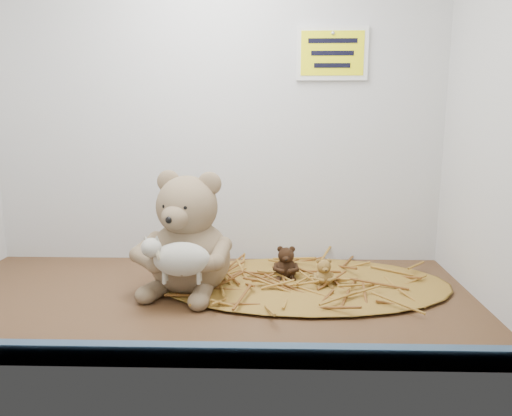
{
  "coord_description": "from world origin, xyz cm",
  "views": [
    {
      "loc": [
        14.23,
        -103.6,
        41.34
      ],
      "look_at": [
        11.31,
        1.42,
        20.21
      ],
      "focal_mm": 35.0,
      "sensor_mm": 36.0,
      "label": 1
    }
  ],
  "objects_px": {
    "mini_teddy_tan": "(324,271)",
    "main_teddy": "(189,232)",
    "toy_lamb": "(182,259)",
    "mini_teddy_brown": "(286,261)"
  },
  "relations": [
    {
      "from": "toy_lamb",
      "to": "mini_teddy_brown",
      "type": "bearing_deg",
      "value": 37.03
    },
    {
      "from": "toy_lamb",
      "to": "mini_teddy_tan",
      "type": "distance_m",
      "value": 0.33
    },
    {
      "from": "main_teddy",
      "to": "mini_teddy_tan",
      "type": "distance_m",
      "value": 0.32
    },
    {
      "from": "mini_teddy_tan",
      "to": "mini_teddy_brown",
      "type": "relative_size",
      "value": 0.83
    },
    {
      "from": "mini_teddy_tan",
      "to": "main_teddy",
      "type": "bearing_deg",
      "value": 176.17
    },
    {
      "from": "mini_teddy_tan",
      "to": "toy_lamb",
      "type": "bearing_deg",
      "value": -166.14
    },
    {
      "from": "toy_lamb",
      "to": "mini_teddy_tan",
      "type": "relative_size",
      "value": 2.38
    },
    {
      "from": "main_teddy",
      "to": "mini_teddy_brown",
      "type": "bearing_deg",
      "value": 32.98
    },
    {
      "from": "toy_lamb",
      "to": "mini_teddy_brown",
      "type": "distance_m",
      "value": 0.28
    },
    {
      "from": "main_teddy",
      "to": "mini_teddy_tan",
      "type": "height_order",
      "value": "main_teddy"
    }
  ]
}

